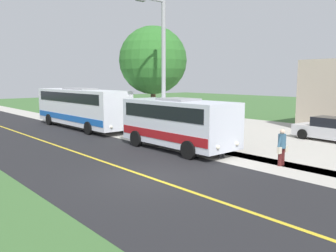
{
  "coord_description": "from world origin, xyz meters",
  "views": [
    {
      "loc": [
        8.02,
        10.39,
        3.79
      ],
      "look_at": [
        -3.5,
        -2.8,
        1.4
      ],
      "focal_mm": 37.19,
      "sensor_mm": 36.0,
      "label": 1
    }
  ],
  "objects_px": {
    "parked_car_near": "(332,130)",
    "tree_curbside": "(153,61)",
    "transit_bus_rear": "(81,106)",
    "pedestrian_waiting": "(222,138)",
    "shuttle_bus_front": "(178,121)",
    "pedestrian_with_bags": "(282,146)",
    "street_light_pole": "(162,66)"
  },
  "relations": [
    {
      "from": "tree_curbside",
      "to": "pedestrian_with_bags",
      "type": "bearing_deg",
      "value": 80.56
    },
    {
      "from": "transit_bus_rear",
      "to": "parked_car_near",
      "type": "height_order",
      "value": "transit_bus_rear"
    },
    {
      "from": "pedestrian_waiting",
      "to": "parked_car_near",
      "type": "bearing_deg",
      "value": 170.88
    },
    {
      "from": "pedestrian_with_bags",
      "to": "tree_curbside",
      "type": "height_order",
      "value": "tree_curbside"
    },
    {
      "from": "shuttle_bus_front",
      "to": "pedestrian_waiting",
      "type": "distance_m",
      "value": 3.0
    },
    {
      "from": "shuttle_bus_front",
      "to": "street_light_pole",
      "type": "bearing_deg",
      "value": -100.49
    },
    {
      "from": "parked_car_near",
      "to": "tree_curbside",
      "type": "distance_m",
      "value": 12.47
    },
    {
      "from": "shuttle_bus_front",
      "to": "tree_curbside",
      "type": "distance_m",
      "value": 7.26
    },
    {
      "from": "street_light_pole",
      "to": "tree_curbside",
      "type": "bearing_deg",
      "value": -122.47
    },
    {
      "from": "shuttle_bus_front",
      "to": "pedestrian_with_bags",
      "type": "xyz_separation_m",
      "value": [
        -0.96,
        5.63,
        -0.66
      ]
    },
    {
      "from": "shuttle_bus_front",
      "to": "transit_bus_rear",
      "type": "xyz_separation_m",
      "value": [
        0.11,
        -10.94,
        0.17
      ]
    },
    {
      "from": "parked_car_near",
      "to": "tree_curbside",
      "type": "height_order",
      "value": "tree_curbside"
    },
    {
      "from": "street_light_pole",
      "to": "parked_car_near",
      "type": "relative_size",
      "value": 1.81
    },
    {
      "from": "transit_bus_rear",
      "to": "pedestrian_with_bags",
      "type": "relative_size",
      "value": 6.72
    },
    {
      "from": "transit_bus_rear",
      "to": "tree_curbside",
      "type": "bearing_deg",
      "value": 119.23
    },
    {
      "from": "parked_car_near",
      "to": "tree_curbside",
      "type": "bearing_deg",
      "value": -59.1
    },
    {
      "from": "transit_bus_rear",
      "to": "shuttle_bus_front",
      "type": "bearing_deg",
      "value": 90.56
    },
    {
      "from": "street_light_pole",
      "to": "tree_curbside",
      "type": "distance_m",
      "value": 4.72
    },
    {
      "from": "transit_bus_rear",
      "to": "street_light_pole",
      "type": "xyz_separation_m",
      "value": [
        -0.43,
        9.23,
        2.81
      ]
    },
    {
      "from": "pedestrian_waiting",
      "to": "street_light_pole",
      "type": "bearing_deg",
      "value": -92.64
    },
    {
      "from": "parked_car_near",
      "to": "street_light_pole",
      "type": "bearing_deg",
      "value": -35.45
    },
    {
      "from": "pedestrian_with_bags",
      "to": "street_light_pole",
      "type": "distance_m",
      "value": 8.22
    },
    {
      "from": "pedestrian_waiting",
      "to": "parked_car_near",
      "type": "relative_size",
      "value": 0.4
    },
    {
      "from": "pedestrian_with_bags",
      "to": "transit_bus_rear",
      "type": "bearing_deg",
      "value": -86.32
    },
    {
      "from": "shuttle_bus_front",
      "to": "pedestrian_with_bags",
      "type": "distance_m",
      "value": 5.74
    },
    {
      "from": "parked_car_near",
      "to": "tree_curbside",
      "type": "xyz_separation_m",
      "value": [
        6.0,
        -10.03,
        4.35
      ]
    },
    {
      "from": "shuttle_bus_front",
      "to": "street_light_pole",
      "type": "distance_m",
      "value": 3.46
    },
    {
      "from": "shuttle_bus_front",
      "to": "tree_curbside",
      "type": "xyz_separation_m",
      "value": [
        -2.84,
        -5.68,
        3.52
      ]
    },
    {
      "from": "pedestrian_with_bags",
      "to": "tree_curbside",
      "type": "relative_size",
      "value": 0.22
    },
    {
      "from": "transit_bus_rear",
      "to": "pedestrian_waiting",
      "type": "distance_m",
      "value": 13.91
    },
    {
      "from": "parked_car_near",
      "to": "tree_curbside",
      "type": "relative_size",
      "value": 0.61
    },
    {
      "from": "transit_bus_rear",
      "to": "parked_car_near",
      "type": "xyz_separation_m",
      "value": [
        -8.95,
        15.29,
        -1.01
      ]
    }
  ]
}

